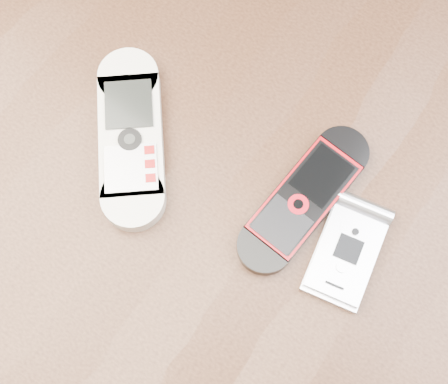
{
  "coord_description": "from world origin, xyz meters",
  "views": [
    {
      "loc": [
        0.1,
        -0.14,
        1.31
      ],
      "look_at": [
        0.01,
        0.0,
        0.76
      ],
      "focal_mm": 50.0,
      "sensor_mm": 36.0,
      "label": 1
    }
  ],
  "objects": [
    {
      "name": "ground",
      "position": [
        0.0,
        0.0,
        0.0
      ],
      "size": [
        4.0,
        4.0,
        0.0
      ],
      "primitive_type": "plane",
      "color": "#472B19",
      "rests_on": "ground"
    },
    {
      "name": "table",
      "position": [
        0.0,
        0.0,
        0.64
      ],
      "size": [
        1.2,
        0.8,
        0.75
      ],
      "color": "black",
      "rests_on": "ground"
    },
    {
      "name": "nokia_white",
      "position": [
        -0.1,
        -0.01,
        0.76
      ],
      "size": [
        0.16,
        0.18,
        0.02
      ],
      "primitive_type": "cube",
      "rotation": [
        0.0,
        0.0,
        0.69
      ],
      "color": "silver",
      "rests_on": "table"
    },
    {
      "name": "motorola_razr",
      "position": [
        0.13,
        0.02,
        0.76
      ],
      "size": [
        0.07,
        0.11,
        0.02
      ],
      "primitive_type": "cube",
      "rotation": [
        0.0,
        0.0,
        0.19
      ],
      "color": "silver",
      "rests_on": "table"
    },
    {
      "name": "nokia_black_red",
      "position": [
        0.07,
        0.04,
        0.76
      ],
      "size": [
        0.06,
        0.17,
        0.02
      ],
      "primitive_type": "cube",
      "rotation": [
        0.0,
        0.0,
        -0.08
      ],
      "color": "black",
      "rests_on": "table"
    }
  ]
}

